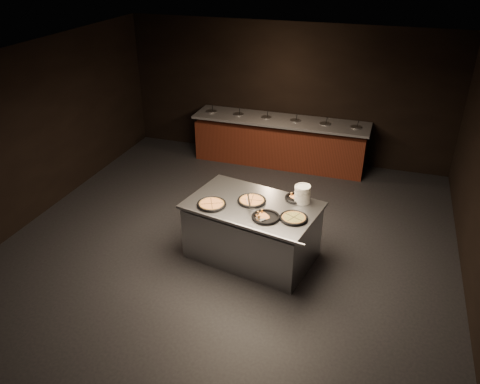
% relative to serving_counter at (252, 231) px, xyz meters
% --- Properties ---
extents(room, '(7.02, 8.02, 2.92)m').
position_rel_serving_counter_xyz_m(room, '(-0.43, -0.14, 1.02)').
color(room, black).
rests_on(room, ground).
extents(salad_bar, '(3.70, 0.83, 1.18)m').
position_rel_serving_counter_xyz_m(salad_bar, '(-0.43, 3.42, 0.00)').
color(salad_bar, '#592115').
rests_on(salad_bar, ground).
extents(serving_counter, '(2.09, 1.57, 0.91)m').
position_rel_serving_counter_xyz_m(serving_counter, '(0.00, 0.00, 0.00)').
color(serving_counter, '#B3B6BB').
rests_on(serving_counter, ground).
extents(plate_stack, '(0.23, 0.23, 0.26)m').
position_rel_serving_counter_xyz_m(plate_stack, '(0.67, 0.29, 0.61)').
color(plate_stack, silver).
rests_on(plate_stack, serving_counter).
extents(pan_veggie_whole, '(0.43, 0.43, 0.04)m').
position_rel_serving_counter_xyz_m(pan_veggie_whole, '(-0.56, -0.22, 0.49)').
color(pan_veggie_whole, black).
rests_on(pan_veggie_whole, serving_counter).
extents(pan_cheese_whole, '(0.43, 0.43, 0.04)m').
position_rel_serving_counter_xyz_m(pan_cheese_whole, '(-0.03, 0.07, 0.49)').
color(pan_cheese_whole, black).
rests_on(pan_cheese_whole, serving_counter).
extents(pan_cheese_slices_a, '(0.35, 0.35, 0.04)m').
position_rel_serving_counter_xyz_m(pan_cheese_slices_a, '(0.58, 0.36, 0.49)').
color(pan_cheese_slices_a, black).
rests_on(pan_cheese_slices_a, serving_counter).
extents(pan_cheese_slices_b, '(0.40, 0.40, 0.04)m').
position_rel_serving_counter_xyz_m(pan_cheese_slices_b, '(0.29, -0.31, 0.49)').
color(pan_cheese_slices_b, black).
rests_on(pan_cheese_slices_b, serving_counter).
extents(pan_veggie_slices, '(0.40, 0.40, 0.04)m').
position_rel_serving_counter_xyz_m(pan_veggie_slices, '(0.66, -0.21, 0.49)').
color(pan_veggie_slices, black).
rests_on(pan_veggie_slices, serving_counter).
extents(server_left, '(0.23, 0.31, 0.17)m').
position_rel_serving_counter_xyz_m(server_left, '(-0.05, -0.07, 0.55)').
color(server_left, '#B3B6BB').
rests_on(server_left, serving_counter).
extents(server_right, '(0.32, 0.26, 0.18)m').
position_rel_serving_counter_xyz_m(server_right, '(0.12, -0.31, 0.56)').
color(server_right, '#B3B6BB').
rests_on(server_right, serving_counter).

